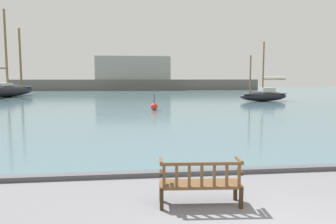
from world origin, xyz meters
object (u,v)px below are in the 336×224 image
object	(u,v)px
sailboat_mid_port	(6,89)
sailboat_outer_port	(264,95)
park_bench	(200,182)
channel_buoy	(154,107)

from	to	relation	value
sailboat_mid_port	sailboat_outer_port	xyz separation A→B (m)	(29.45, -11.29, -0.36)
sailboat_mid_port	sailboat_outer_port	size ratio (longest dim) A/B	1.80
park_bench	channel_buoy	bearing A→B (deg)	88.27
park_bench	sailboat_mid_port	world-z (taller)	sailboat_mid_port
sailboat_mid_port	channel_buoy	xyz separation A→B (m)	(17.32, -19.42, -0.75)
sailboat_outer_port	channel_buoy	size ratio (longest dim) A/B	4.98
sailboat_outer_port	channel_buoy	xyz separation A→B (m)	(-12.13, -8.13, -0.39)
channel_buoy	sailboat_outer_port	bearing A→B (deg)	33.83
park_bench	sailboat_outer_port	bearing A→B (deg)	64.41
park_bench	sailboat_outer_port	size ratio (longest dim) A/B	0.27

